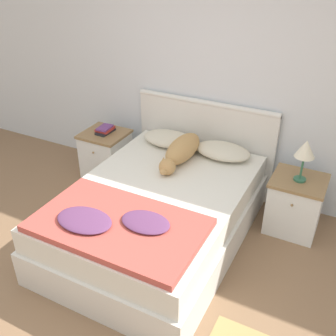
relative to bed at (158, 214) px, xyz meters
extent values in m
plane|color=#896647|center=(0.05, -1.00, -0.27)|extent=(16.00, 16.00, 0.00)
cube|color=silver|center=(0.05, 1.13, 1.00)|extent=(9.00, 0.06, 2.55)
cube|color=silver|center=(0.00, 0.00, -0.11)|extent=(1.45, 2.06, 0.33)
cube|color=silver|center=(0.00, 0.00, 0.17)|extent=(1.39, 2.00, 0.22)
cube|color=silver|center=(0.00, 1.05, 0.22)|extent=(1.53, 0.04, 0.98)
cylinder|color=silver|center=(0.00, 1.05, 0.71)|extent=(1.53, 0.06, 0.06)
cube|color=white|center=(-1.07, 0.72, -0.01)|extent=(0.46, 0.44, 0.52)
cube|color=#937047|center=(-1.07, 0.72, 0.27)|extent=(0.48, 0.46, 0.03)
sphere|color=#937047|center=(-1.07, 0.50, 0.14)|extent=(0.02, 0.02, 0.02)
cube|color=white|center=(1.07, 0.72, -0.01)|extent=(0.46, 0.44, 0.52)
cube|color=#937047|center=(1.07, 0.72, 0.27)|extent=(0.48, 0.46, 0.03)
sphere|color=#937047|center=(1.07, 0.50, 0.14)|extent=(0.02, 0.02, 0.02)
ellipsoid|color=beige|center=(-0.30, 0.81, 0.34)|extent=(0.55, 0.35, 0.13)
ellipsoid|color=beige|center=(0.30, 0.81, 0.34)|extent=(0.55, 0.35, 0.13)
cube|color=#BC4C42|center=(0.00, -0.60, 0.31)|extent=(1.28, 0.76, 0.05)
ellipsoid|color=#663860|center=(-0.22, -0.71, 0.35)|extent=(0.45, 0.30, 0.05)
ellipsoid|color=#663860|center=(0.19, -0.53, 0.35)|extent=(0.38, 0.27, 0.04)
ellipsoid|color=tan|center=(-0.04, 0.59, 0.39)|extent=(0.24, 0.59, 0.22)
sphere|color=tan|center=(-0.04, 0.26, 0.35)|extent=(0.16, 0.16, 0.16)
ellipsoid|color=tan|center=(-0.04, 0.19, 0.34)|extent=(0.07, 0.09, 0.06)
cone|color=tan|center=(-0.08, 0.27, 0.41)|extent=(0.05, 0.05, 0.05)
cone|color=tan|center=(0.01, 0.27, 0.41)|extent=(0.05, 0.05, 0.05)
ellipsoid|color=tan|center=(0.00, 0.85, 0.33)|extent=(0.16, 0.26, 0.08)
cube|color=#232328|center=(-1.06, 0.74, 0.29)|extent=(0.14, 0.23, 0.02)
cube|color=#AD2D28|center=(-1.07, 0.75, 0.32)|extent=(0.16, 0.19, 0.03)
cube|color=#703D7F|center=(-1.07, 0.74, 0.34)|extent=(0.14, 0.19, 0.02)
cylinder|color=#336B4C|center=(1.07, 0.71, 0.29)|extent=(0.11, 0.11, 0.02)
cylinder|color=#336B4C|center=(1.07, 0.71, 0.41)|extent=(0.02, 0.02, 0.22)
cone|color=beige|center=(1.07, 0.71, 0.60)|extent=(0.18, 0.18, 0.16)
camera|label=1|loc=(1.39, -2.49, 2.15)|focal=42.00mm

